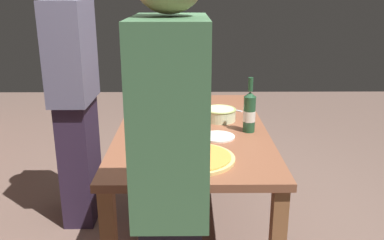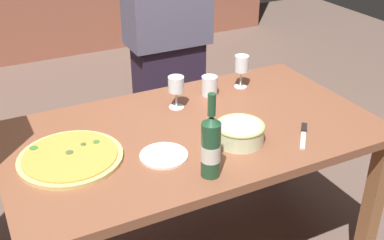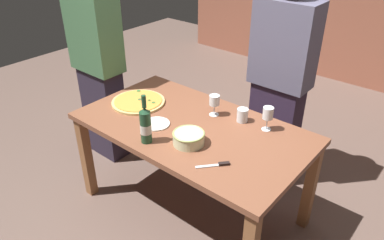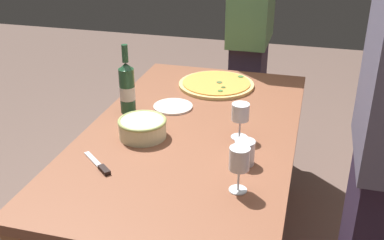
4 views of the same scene
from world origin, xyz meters
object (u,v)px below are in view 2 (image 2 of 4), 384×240
person_host (168,39)px  wine_bottle (211,146)px  pizza (71,157)px  pizza_knife (304,133)px  wine_glass_by_bottle (242,65)px  cup_amber (209,86)px  dining_table (192,147)px  side_plate (164,156)px  wine_glass_near_pizza (176,86)px  serving_bowl (240,132)px

person_host → wine_bottle: bearing=0.4°
pizza → pizza_knife: pizza is taller
pizza → person_host: 1.10m
pizza → person_host: (0.76, 0.78, 0.12)m
wine_glass_by_bottle → cup_amber: 0.20m
dining_table → cup_amber: cup_amber is taller
dining_table → wine_glass_by_bottle: (0.42, 0.28, 0.21)m
wine_bottle → pizza_knife: size_ratio=1.96×
pizza → side_plate: 0.36m
pizza_knife → person_host: bearing=99.1°
cup_amber → wine_glass_near_pizza: bearing=-165.2°
dining_table → side_plate: (-0.20, -0.15, 0.10)m
wine_bottle → wine_glass_by_bottle: (0.51, 0.62, -0.00)m
wine_bottle → wine_glass_by_bottle: size_ratio=1.95×
pizza_knife → wine_bottle: bearing=-170.1°
serving_bowl → side_plate: bearing=174.0°
pizza → serving_bowl: bearing=-15.0°
wine_glass_near_pizza → cup_amber: 0.22m
wine_glass_by_bottle → pizza_knife: wine_glass_by_bottle is taller
serving_bowl → person_host: bearing=83.4°
pizza → side_plate: size_ratio=2.13×
dining_table → wine_glass_near_pizza: bearing=82.9°
serving_bowl → pizza_knife: (0.28, -0.07, -0.04)m
dining_table → cup_amber: (0.23, 0.27, 0.14)m
side_plate → pizza: bearing=156.8°
wine_glass_near_pizza → side_plate: (-0.22, -0.36, -0.10)m
wine_glass_by_bottle → cup_amber: bearing=-177.0°
serving_bowl → side_plate: 0.33m
serving_bowl → wine_glass_by_bottle: size_ratio=1.22×
side_plate → wine_bottle: bearing=-61.4°
serving_bowl → pizza_knife: 0.29m
side_plate → person_host: bearing=64.8°
wine_bottle → side_plate: wine_bottle is taller
serving_bowl → wine_bottle: (-0.22, -0.15, 0.08)m
cup_amber → person_host: (0.01, 0.51, 0.08)m
dining_table → pizza: size_ratio=3.96×
serving_bowl → wine_glass_near_pizza: wine_glass_near_pizza is taller
wine_glass_by_bottle → side_plate: (-0.62, -0.43, -0.12)m
wine_glass_near_pizza → person_host: person_host is taller
serving_bowl → wine_bottle: size_ratio=0.63×
pizza → serving_bowl: (0.65, -0.18, 0.03)m
dining_table → wine_glass_by_bottle: size_ratio=9.50×
wine_glass_by_bottle → person_host: 0.53m
wine_glass_near_pizza → cup_amber: wine_glass_near_pizza is taller
dining_table → wine_glass_by_bottle: wine_glass_by_bottle is taller
pizza → person_host: bearing=45.6°
wine_glass_near_pizza → side_plate: size_ratio=0.82×
dining_table → pizza: 0.54m
serving_bowl → wine_glass_near_pizza: 0.41m
wine_glass_near_pizza → cup_amber: (0.20, 0.05, -0.06)m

